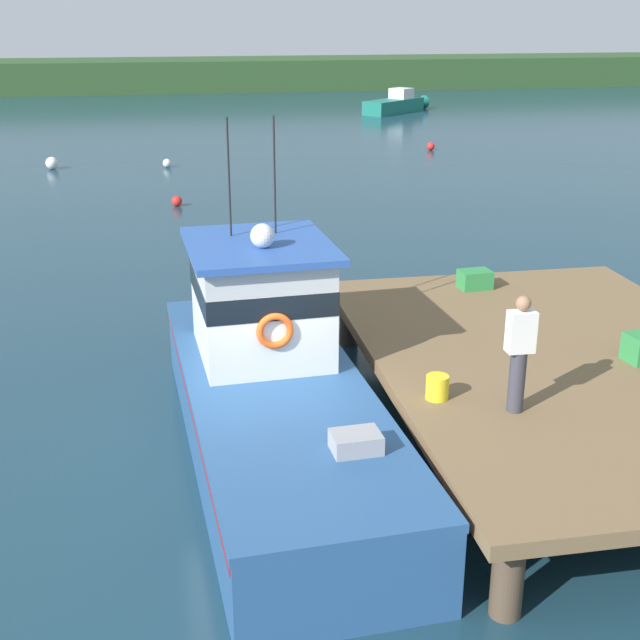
{
  "coord_description": "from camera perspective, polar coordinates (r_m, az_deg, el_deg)",
  "views": [
    {
      "loc": [
        -1.2,
        -11.33,
        6.3
      ],
      "look_at": [
        1.2,
        1.81,
        1.4
      ],
      "focal_mm": 47.78,
      "sensor_mm": 36.0,
      "label": 1
    }
  ],
  "objects": [
    {
      "name": "mooring_buoy_channel_marker",
      "position": [
        37.62,
        -17.52,
        9.99
      ],
      "size": [
        0.51,
        0.51,
        0.51
      ],
      "primitive_type": "sphere",
      "color": "silver",
      "rests_on": "ground"
    },
    {
      "name": "far_shoreline",
      "position": [
        73.52,
        -9.76,
        15.9
      ],
      "size": [
        120.0,
        8.0,
        2.4
      ],
      "primitive_type": "cube",
      "color": "#284723",
      "rests_on": "ground"
    },
    {
      "name": "deckhand_by_the_boat",
      "position": [
        11.5,
        13.21,
        -2.07
      ],
      "size": [
        0.36,
        0.22,
        1.63
      ],
      "color": "#383842",
      "rests_on": "dock"
    },
    {
      "name": "mooring_buoy_outer",
      "position": [
        29.42,
        -9.56,
        7.86
      ],
      "size": [
        0.35,
        0.35,
        0.35
      ],
      "primitive_type": "sphere",
      "color": "red",
      "rests_on": "ground"
    },
    {
      "name": "mooring_buoy_inshore",
      "position": [
        41.27,
        7.43,
        11.47
      ],
      "size": [
        0.37,
        0.37,
        0.37
      ],
      "primitive_type": "sphere",
      "color": "red",
      "rests_on": "ground"
    },
    {
      "name": "mooring_buoy_spare_mooring",
      "position": [
        36.93,
        -10.21,
        10.3
      ],
      "size": [
        0.36,
        0.36,
        0.36
      ],
      "primitive_type": "sphere",
      "color": "silver",
      "rests_on": "ground"
    },
    {
      "name": "dock",
      "position": [
        13.85,
        16.23,
        -2.89
      ],
      "size": [
        6.0,
        9.0,
        1.2
      ],
      "color": "#4C3D2D",
      "rests_on": "ground"
    },
    {
      "name": "crate_stack_near_edge",
      "position": [
        16.74,
        10.34,
        2.7
      ],
      "size": [
        0.63,
        0.48,
        0.35
      ],
      "primitive_type": "cube",
      "rotation": [
        0.0,
        0.0,
        0.08
      ],
      "color": "#2D8442",
      "rests_on": "dock"
    },
    {
      "name": "bait_bucket",
      "position": [
        11.93,
        7.86,
        -4.47
      ],
      "size": [
        0.32,
        0.32,
        0.34
      ],
      "primitive_type": "cylinder",
      "color": "yellow",
      "rests_on": "dock"
    },
    {
      "name": "ground_plane",
      "position": [
        13.02,
        -3.81,
        -8.84
      ],
      "size": [
        200.0,
        200.0,
        0.0
      ],
      "primitive_type": "plane",
      "color": "#193847"
    },
    {
      "name": "moored_boat_mid_harbor",
      "position": [
        56.43,
        5.2,
        14.19
      ],
      "size": [
        5.27,
        4.66,
        1.5
      ],
      "color": "#196B5B",
      "rests_on": "ground"
    },
    {
      "name": "main_fishing_boat",
      "position": [
        12.92,
        -3.38,
        -4.08
      ],
      "size": [
        3.03,
        9.89,
        4.8
      ],
      "color": "#285184",
      "rests_on": "ground"
    }
  ]
}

